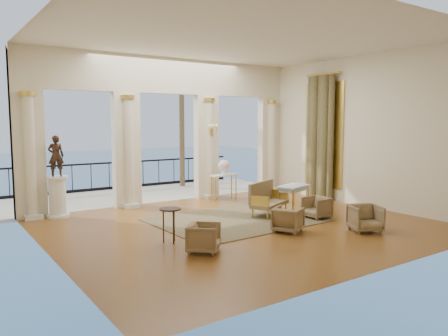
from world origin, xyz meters
TOP-DOWN VIEW (x-y plane):
  - floor at (0.00, 0.00)m, footprint 9.00×9.00m
  - room_walls at (0.00, -1.12)m, footprint 9.00×9.00m
  - arcade at (-0.00, 3.82)m, footprint 9.00×0.56m
  - terrace at (0.00, 5.80)m, footprint 10.00×3.60m
  - balustrade at (0.00, 7.40)m, footprint 9.00×0.06m
  - palm_tree at (2.00, 6.60)m, footprint 2.00×2.00m
  - curtain at (4.28, 1.50)m, footprint 0.33×1.40m
  - window_frame at (4.47, 1.50)m, footprint 0.04×1.60m
  - wall_sconce at (1.40, 3.51)m, footprint 0.30×0.11m
  - rug at (0.20, 0.52)m, footprint 4.12×3.25m
  - armchair_a at (-1.93, -1.35)m, footprint 0.82×0.83m
  - armchair_b at (2.01, -2.11)m, footprint 0.88×0.86m
  - armchair_c at (2.13, -0.48)m, footprint 0.58×0.61m
  - armchair_d at (0.50, -1.12)m, footprint 0.80×0.82m
  - settee at (1.32, 0.62)m, footprint 1.48×1.08m
  - game_table at (2.38, 0.68)m, footprint 1.16×0.86m
  - pedestal at (-3.50, 3.50)m, footprint 0.60×0.60m
  - statue at (-3.50, 3.50)m, footprint 0.45×0.36m
  - console_table at (1.56, 3.05)m, footprint 0.93×0.46m
  - urn at (1.56, 3.05)m, footprint 0.36×0.36m
  - side_table at (-2.17, -0.40)m, footprint 0.45×0.45m

SIDE VIEW (x-z plane):
  - terrace at x=0.00m, z-range -0.10..0.00m
  - floor at x=0.00m, z-range 0.00..0.00m
  - rug at x=0.20m, z-range 0.00..0.02m
  - armchair_c at x=2.13m, z-range 0.00..0.62m
  - armchair_a at x=-1.93m, z-range 0.00..0.62m
  - armchair_d at x=0.50m, z-range 0.00..0.64m
  - armchair_b at x=2.01m, z-range 0.00..0.69m
  - balustrade at x=0.00m, z-range -0.11..0.92m
  - settee at x=1.32m, z-range 0.00..0.89m
  - pedestal at x=-3.50m, z-range -0.02..1.08m
  - side_table at x=-2.17m, z-range 0.26..1.00m
  - game_table at x=2.38m, z-range 0.28..1.00m
  - console_table at x=1.56m, z-range 0.28..1.13m
  - urn at x=1.56m, z-range 0.88..1.36m
  - statue at x=-3.50m, z-range 1.10..2.19m
  - curtain at x=4.28m, z-range -0.03..4.06m
  - window_frame at x=4.47m, z-range 0.40..3.80m
  - wall_sconce at x=1.40m, z-range 2.06..2.40m
  - arcade at x=0.00m, z-range 0.33..4.83m
  - room_walls at x=0.00m, z-range -1.62..7.38m
  - palm_tree at x=2.00m, z-range 1.84..6.34m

